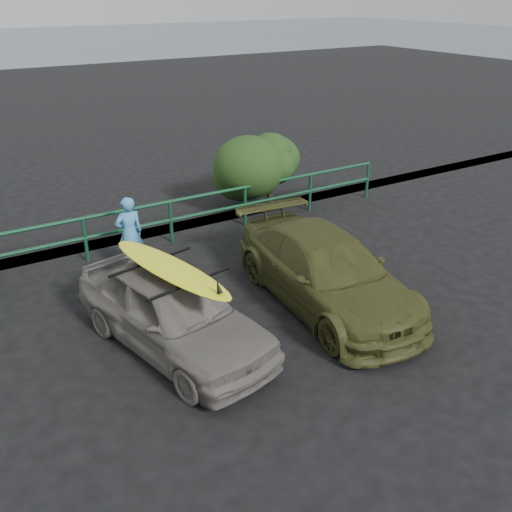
{
  "coord_description": "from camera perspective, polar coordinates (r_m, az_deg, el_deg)",
  "views": [
    {
      "loc": [
        -3.74,
        -6.51,
        5.44
      ],
      "look_at": [
        1.14,
        1.45,
        1.02
      ],
      "focal_mm": 40.0,
      "sensor_mm": 36.0,
      "label": 1
    }
  ],
  "objects": [
    {
      "name": "olive_vehicle",
      "position": [
        10.64,
        7.03,
        -1.51
      ],
      "size": [
        2.26,
        4.76,
        1.34
      ],
      "primitive_type": "imported",
      "rotation": [
        0.0,
        0.0,
        -0.09
      ],
      "color": "#42451E",
      "rests_on": "ground"
    },
    {
      "name": "shrub_right",
      "position": [
        15.47,
        4.41,
        8.98
      ],
      "size": [
        3.2,
        2.4,
        2.21
      ],
      "primitive_type": null,
      "color": "#234117",
      "rests_on": "ground"
    },
    {
      "name": "surfboard",
      "position": [
        9.02,
        -8.61,
        -1.2
      ],
      "size": [
        1.19,
        2.94,
        0.09
      ],
      "primitive_type": "ellipsoid",
      "rotation": [
        0.0,
        0.0,
        0.21
      ],
      "color": "#F1FC1A",
      "rests_on": "roof_rack"
    },
    {
      "name": "roof_rack",
      "position": [
        9.05,
        -8.58,
        -1.59
      ],
      "size": [
        1.76,
        1.4,
        0.05
      ],
      "primitive_type": null,
      "rotation": [
        0.0,
        0.0,
        0.21
      ],
      "color": "black",
      "rests_on": "sedan"
    },
    {
      "name": "ground",
      "position": [
        9.27,
        -1.35,
        -10.63
      ],
      "size": [
        80.0,
        80.0,
        0.0
      ],
      "primitive_type": "plane",
      "color": "black"
    },
    {
      "name": "sedan",
      "position": [
        9.39,
        -8.31,
        -5.44
      ],
      "size": [
        2.41,
        4.25,
        1.36
      ],
      "primitive_type": "imported",
      "rotation": [
        0.0,
        0.0,
        0.21
      ],
      "color": "slate",
      "rests_on": "ground"
    },
    {
      "name": "guardrail",
      "position": [
        13.06,
        -12.52,
        2.56
      ],
      "size": [
        14.0,
        0.08,
        1.04
      ],
      "primitive_type": null,
      "color": "#14472A",
      "rests_on": "ground"
    },
    {
      "name": "man",
      "position": [
        12.16,
        -12.54,
        2.23
      ],
      "size": [
        0.59,
        0.39,
        1.59
      ],
      "primitive_type": "imported",
      "rotation": [
        0.0,
        0.0,
        3.12
      ],
      "color": "#459AD1",
      "rests_on": "ground"
    }
  ]
}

